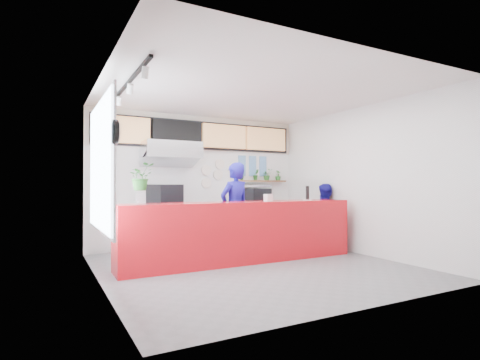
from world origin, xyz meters
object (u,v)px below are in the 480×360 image
object	(u,v)px
service_counter	(243,232)
panini_oven	(165,197)
staff_right	(324,216)
pepper_mill	(307,193)
espresso_machine	(256,197)
staff_center	(235,210)

from	to	relation	value
service_counter	panini_oven	size ratio (longest dim) A/B	7.87
staff_right	pepper_mill	xyz separation A→B (m)	(-0.87, -0.51, 0.54)
panini_oven	staff_right	bearing A→B (deg)	-38.95
espresso_machine	staff_right	bearing A→B (deg)	-69.75
staff_center	pepper_mill	size ratio (longest dim) A/B	6.78
espresso_machine	panini_oven	bearing A→B (deg)	163.29
service_counter	espresso_machine	world-z (taller)	espresso_machine
panini_oven	staff_center	bearing A→B (deg)	-67.93
service_counter	espresso_machine	xyz separation A→B (m)	(1.33, 1.80, 0.56)
espresso_machine	pepper_mill	distance (m)	1.84
staff_center	pepper_mill	distance (m)	1.49
panini_oven	staff_right	xyz separation A→B (m)	(3.24, -1.32, -0.44)
panini_oven	staff_right	distance (m)	3.52
service_counter	pepper_mill	xyz separation A→B (m)	(1.45, -0.03, 0.70)
panini_oven	staff_right	size ratio (longest dim) A/B	0.40
espresso_machine	pepper_mill	size ratio (longest dim) A/B	2.37
staff_center	staff_right	xyz separation A→B (m)	(2.21, -0.05, -0.21)
staff_center	espresso_machine	bearing A→B (deg)	-147.75
espresso_machine	staff_right	distance (m)	1.69
staff_center	staff_right	size ratio (longest dim) A/B	1.29
service_counter	espresso_machine	bearing A→B (deg)	53.57
service_counter	staff_center	distance (m)	0.66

